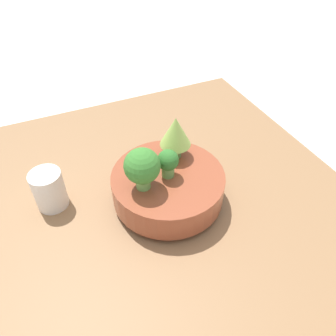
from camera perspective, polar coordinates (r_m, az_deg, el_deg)
The scene contains 7 objects.
ground_plane at distance 0.75m, azimuth -0.36°, elevation -9.91°, with size 6.00×6.00×0.00m, color silver.
table at distance 0.73m, azimuth -0.37°, elevation -8.79°, with size 0.97×0.86×0.05m.
bowl at distance 0.70m, azimuth 0.00°, elevation -3.17°, with size 0.24×0.24×0.08m.
broccoli_floret_back at distance 0.62m, azimuth -4.53°, elevation 0.17°, with size 0.07×0.07×0.09m.
romanesco_piece_near at distance 0.69m, azimuth 1.32°, elevation 6.14°, with size 0.07×0.07×0.10m.
broccoli_floret_center at distance 0.65m, azimuth 0.00°, elevation 1.06°, with size 0.04×0.04×0.06m.
cup at distance 0.74m, azimuth -20.00°, elevation -3.56°, with size 0.07×0.07×0.09m.
Camera 1 is at (-0.42, 0.18, 0.59)m, focal length 35.00 mm.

